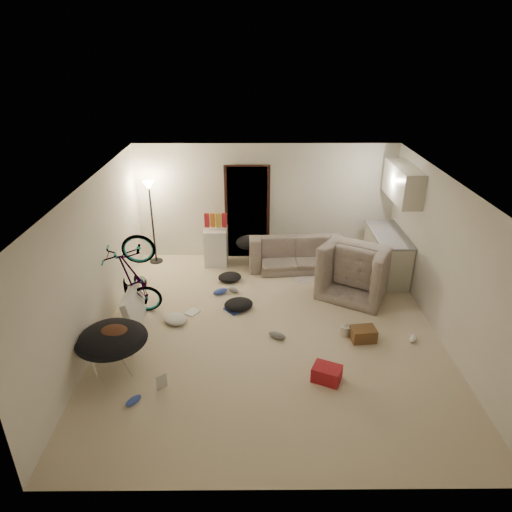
{
  "coord_description": "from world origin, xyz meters",
  "views": [
    {
      "loc": [
        -0.28,
        -6.36,
        4.36
      ],
      "look_at": [
        -0.23,
        0.6,
        1.09
      ],
      "focal_mm": 32.0,
      "sensor_mm": 36.0,
      "label": 1
    }
  ],
  "objects_px": {
    "floor_lamp": "(151,205)",
    "drink_case_a": "(363,334)",
    "saucer_chair": "(112,345)",
    "armchair": "(359,272)",
    "kitchen_counter": "(386,255)",
    "drink_case_b": "(327,374)",
    "juicer": "(346,330)",
    "bicycle": "(136,294)",
    "mini_fridge": "(216,247)",
    "sofa": "(294,253)",
    "tv_box": "(134,307)"
  },
  "relations": [
    {
      "from": "drink_case_a",
      "to": "armchair",
      "type": "bearing_deg",
      "value": 74.39
    },
    {
      "from": "drink_case_a",
      "to": "kitchen_counter",
      "type": "bearing_deg",
      "value": 60.98
    },
    {
      "from": "saucer_chair",
      "to": "tv_box",
      "type": "xyz_separation_m",
      "value": [
        -0.0,
        1.25,
        -0.14
      ]
    },
    {
      "from": "bicycle",
      "to": "juicer",
      "type": "xyz_separation_m",
      "value": [
        3.53,
        -0.64,
        -0.32
      ]
    },
    {
      "from": "bicycle",
      "to": "juicer",
      "type": "height_order",
      "value": "bicycle"
    },
    {
      "from": "bicycle",
      "to": "mini_fridge",
      "type": "height_order",
      "value": "bicycle"
    },
    {
      "from": "juicer",
      "to": "armchair",
      "type": "bearing_deg",
      "value": 71.11
    },
    {
      "from": "drink_case_a",
      "to": "drink_case_b",
      "type": "relative_size",
      "value": 0.99
    },
    {
      "from": "kitchen_counter",
      "to": "juicer",
      "type": "height_order",
      "value": "kitchen_counter"
    },
    {
      "from": "mini_fridge",
      "to": "kitchen_counter",
      "type": "bearing_deg",
      "value": -7.58
    },
    {
      "from": "drink_case_a",
      "to": "juicer",
      "type": "height_order",
      "value": "juicer"
    },
    {
      "from": "sofa",
      "to": "mini_fridge",
      "type": "xyz_separation_m",
      "value": [
        -1.66,
        0.1,
        0.12
      ]
    },
    {
      "from": "kitchen_counter",
      "to": "sofa",
      "type": "relative_size",
      "value": 0.78
    },
    {
      "from": "kitchen_counter",
      "to": "bicycle",
      "type": "bearing_deg",
      "value": -162.4
    },
    {
      "from": "drink_case_b",
      "to": "mini_fridge",
      "type": "bearing_deg",
      "value": 140.28
    },
    {
      "from": "kitchen_counter",
      "to": "drink_case_b",
      "type": "distance_m",
      "value": 3.66
    },
    {
      "from": "floor_lamp",
      "to": "sofa",
      "type": "relative_size",
      "value": 0.95
    },
    {
      "from": "floor_lamp",
      "to": "sofa",
      "type": "bearing_deg",
      "value": -3.83
    },
    {
      "from": "drink_case_b",
      "to": "tv_box",
      "type": "bearing_deg",
      "value": 178.18
    },
    {
      "from": "bicycle",
      "to": "drink_case_a",
      "type": "height_order",
      "value": "bicycle"
    },
    {
      "from": "mini_fridge",
      "to": "floor_lamp",
      "type": "bearing_deg",
      "value": 177.07
    },
    {
      "from": "drink_case_b",
      "to": "juicer",
      "type": "height_order",
      "value": "juicer"
    },
    {
      "from": "tv_box",
      "to": "drink_case_b",
      "type": "height_order",
      "value": "tv_box"
    },
    {
      "from": "bicycle",
      "to": "mini_fridge",
      "type": "distance_m",
      "value": 2.39
    },
    {
      "from": "floor_lamp",
      "to": "juicer",
      "type": "bearing_deg",
      "value": -37.53
    },
    {
      "from": "kitchen_counter",
      "to": "saucer_chair",
      "type": "height_order",
      "value": "kitchen_counter"
    },
    {
      "from": "kitchen_counter",
      "to": "drink_case_a",
      "type": "xyz_separation_m",
      "value": [
        -0.94,
        -2.28,
        -0.33
      ]
    },
    {
      "from": "tv_box",
      "to": "bicycle",
      "type": "bearing_deg",
      "value": 89.34
    },
    {
      "from": "floor_lamp",
      "to": "tv_box",
      "type": "distance_m",
      "value": 2.59
    },
    {
      "from": "floor_lamp",
      "to": "drink_case_a",
      "type": "bearing_deg",
      "value": -37.0
    },
    {
      "from": "armchair",
      "to": "mini_fridge",
      "type": "bearing_deg",
      "value": 7.45
    },
    {
      "from": "floor_lamp",
      "to": "saucer_chair",
      "type": "distance_m",
      "value": 3.73
    },
    {
      "from": "armchair",
      "to": "floor_lamp",
      "type": "bearing_deg",
      "value": 13.06
    },
    {
      "from": "drink_case_a",
      "to": "juicer",
      "type": "xyz_separation_m",
      "value": [
        -0.26,
        0.14,
        -0.01
      ]
    },
    {
      "from": "sofa",
      "to": "saucer_chair",
      "type": "distance_m",
      "value": 4.49
    },
    {
      "from": "sofa",
      "to": "drink_case_b",
      "type": "relative_size",
      "value": 4.9
    },
    {
      "from": "mini_fridge",
      "to": "tv_box",
      "type": "height_order",
      "value": "mini_fridge"
    },
    {
      "from": "kitchen_counter",
      "to": "bicycle",
      "type": "distance_m",
      "value": 4.96
    },
    {
      "from": "kitchen_counter",
      "to": "mini_fridge",
      "type": "xyz_separation_m",
      "value": [
        -3.5,
        0.55,
        -0.04
      ]
    },
    {
      "from": "sofa",
      "to": "drink_case_a",
      "type": "distance_m",
      "value": 2.88
    },
    {
      "from": "bicycle",
      "to": "mini_fridge",
      "type": "bearing_deg",
      "value": -35.58
    },
    {
      "from": "drink_case_b",
      "to": "juicer",
      "type": "relative_size",
      "value": 1.57
    },
    {
      "from": "drink_case_a",
      "to": "drink_case_b",
      "type": "xyz_separation_m",
      "value": [
        -0.73,
        -0.96,
        0.0
      ]
    },
    {
      "from": "bicycle",
      "to": "drink_case_a",
      "type": "relative_size",
      "value": 4.14
    },
    {
      "from": "tv_box",
      "to": "sofa",
      "type": "bearing_deg",
      "value": 36.32
    },
    {
      "from": "mini_fridge",
      "to": "saucer_chair",
      "type": "distance_m",
      "value": 3.74
    },
    {
      "from": "tv_box",
      "to": "juicer",
      "type": "relative_size",
      "value": 3.59
    },
    {
      "from": "sofa",
      "to": "bicycle",
      "type": "distance_m",
      "value": 3.49
    },
    {
      "from": "saucer_chair",
      "to": "drink_case_a",
      "type": "relative_size",
      "value": 2.64
    },
    {
      "from": "mini_fridge",
      "to": "drink_case_b",
      "type": "xyz_separation_m",
      "value": [
        1.83,
        -3.79,
        -0.29
      ]
    }
  ]
}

